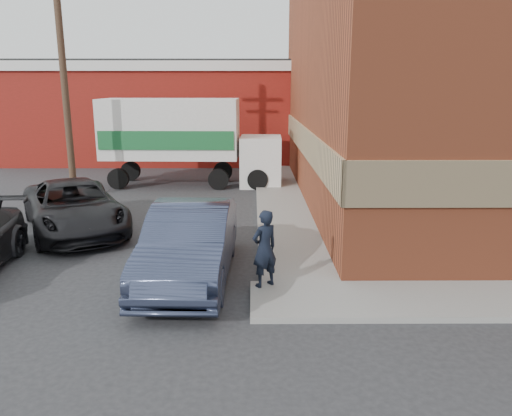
% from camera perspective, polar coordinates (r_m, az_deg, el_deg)
% --- Properties ---
extents(ground, '(90.00, 90.00, 0.00)m').
position_cam_1_polar(ground, '(11.16, 1.97, -8.91)').
color(ground, '#28282B').
rests_on(ground, ground).
extents(brick_building, '(14.25, 18.25, 9.36)m').
position_cam_1_polar(brick_building, '(21.24, 25.28, 13.61)').
color(brick_building, '#9B4428').
rests_on(brick_building, ground).
extents(sidewalk_west, '(1.80, 18.00, 0.12)m').
position_cam_1_polar(sidewalk_west, '(19.77, 2.68, 1.45)').
color(sidewalk_west, gray).
rests_on(sidewalk_west, ground).
extents(warehouse, '(16.30, 8.30, 5.60)m').
position_cam_1_polar(warehouse, '(30.81, -10.95, 10.88)').
color(warehouse, maroon).
rests_on(warehouse, ground).
extents(utility_pole, '(2.00, 0.26, 9.00)m').
position_cam_1_polar(utility_pole, '(20.53, -21.14, 14.21)').
color(utility_pole, '#4A3425').
rests_on(utility_pole, ground).
extents(man, '(0.73, 0.68, 1.68)m').
position_cam_1_polar(man, '(10.58, 0.98, -4.65)').
color(man, black).
rests_on(man, sidewalk_south).
extents(sedan, '(1.95, 5.18, 1.69)m').
position_cam_1_polar(sedan, '(11.41, -7.55, -3.97)').
color(sedan, '#313953').
rests_on(sedan, ground).
extents(suv_a, '(4.75, 5.99, 1.51)m').
position_cam_1_polar(suv_a, '(15.93, -20.08, 0.12)').
color(suv_a, black).
rests_on(suv_a, ground).
extents(box_truck, '(7.64, 2.52, 3.74)m').
position_cam_1_polar(box_truck, '(22.04, -7.81, 8.16)').
color(box_truck, white).
rests_on(box_truck, ground).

